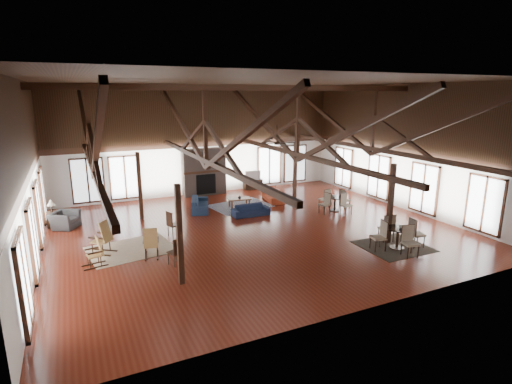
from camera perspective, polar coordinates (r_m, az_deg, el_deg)
name	(u,v)px	position (r m, az deg, el deg)	size (l,w,h in m)	color
floor	(254,230)	(16.75, -0.27, -5.40)	(16.00, 16.00, 0.00)	#591F12
ceiling	(254,81)	(15.82, -0.30, 15.58)	(16.00, 14.00, 0.02)	black
wall_back	(201,141)	(22.51, -7.83, 7.29)	(16.00, 0.02, 6.00)	white
wall_front	(373,199)	(10.22, 16.39, -1.01)	(16.00, 0.02, 6.00)	white
wall_left	(26,175)	(14.65, -30.04, 2.06)	(0.02, 14.00, 6.00)	white
wall_right	(404,148)	(20.65, 20.43, 5.97)	(0.02, 14.00, 6.00)	white
roof_truss	(254,133)	(15.88, -0.29, 8.46)	(15.60, 14.07, 3.14)	black
post_grid	(254,194)	(16.31, -0.28, -0.33)	(8.16, 7.16, 3.05)	black
fireplace	(204,172)	(22.45, -7.44, 2.87)	(2.50, 0.69, 2.60)	#6D5B53
ceiling_fan	(277,142)	(15.25, 3.02, 7.10)	(1.60, 1.60, 0.75)	black
sofa_navy_front	(251,210)	(18.58, -0.75, -2.62)	(1.74, 0.68, 0.51)	#141D38
sofa_navy_left	(200,204)	(19.62, -7.99, -1.72)	(0.80, 2.05, 0.60)	#16243D
sofa_orange	(273,196)	(21.15, 2.43, -0.54)	(0.73, 1.85, 0.54)	#A0391F
coffee_table	(239,199)	(20.02, -2.39, -1.06)	(1.20, 0.75, 0.43)	brown
vase	(240,197)	(19.90, -2.36, -0.72)	(0.17, 0.17, 0.18)	#B2B2B2
armchair	(65,220)	(18.72, -25.65, -3.61)	(1.06, 0.93, 0.69)	#2E2D30
side_table_lamp	(53,216)	(19.06, -27.04, -3.11)	(0.48, 0.48, 1.21)	black
rocking_chair_a	(103,238)	(15.14, -20.98, -6.18)	(1.06, 0.97, 1.22)	olive
rocking_chair_b	(151,243)	(14.32, -14.77, -7.11)	(0.61, 0.92, 1.08)	olive
rocking_chair_c	(97,252)	(14.23, -21.82, -7.99)	(0.83, 0.53, 1.00)	olive
side_chair_a	(172,222)	(16.09, -11.94, -4.23)	(0.55, 0.55, 1.05)	black
side_chair_b	(177,249)	(13.48, -11.27, -8.04)	(0.54, 0.54, 0.96)	black
cafe_table_near	(398,234)	(15.51, 19.60, -5.71)	(2.12, 2.12, 1.08)	black
cafe_table_far	(335,201)	(19.60, 11.22, -1.30)	(1.91, 1.91, 0.97)	black
cup_near	(401,227)	(15.46, 19.98, -4.68)	(0.13, 0.13, 0.10)	#B2B2B2
cup_far	(334,196)	(19.50, 11.06, -0.58)	(0.11, 0.11, 0.09)	#B2B2B2
tv_console	(253,184)	(23.80, -0.46, 1.13)	(1.12, 0.42, 0.56)	black
television	(252,175)	(23.67, -0.53, 2.43)	(0.95, 0.13, 0.55)	#B2B2B2
rug_tan	(131,249)	(15.39, -17.42, -7.81)	(2.90, 2.28, 0.01)	tan
rug_navy	(240,206)	(20.22, -2.25, -1.99)	(2.90, 2.17, 0.01)	#1B224B
rug_dark	(393,246)	(15.83, 19.04, -7.34)	(2.37, 2.15, 0.01)	black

